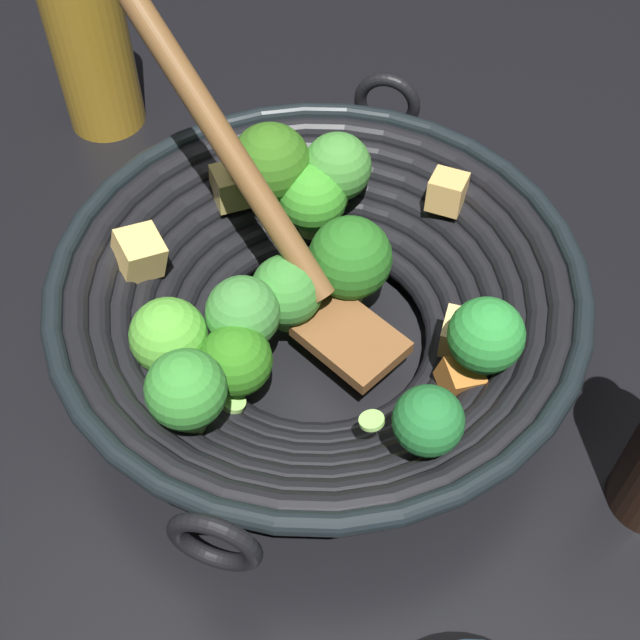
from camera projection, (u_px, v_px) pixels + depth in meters
ground_plane at (318, 346)px, 0.63m from camera, size 4.00×4.00×0.00m
wok at (315, 297)px, 0.58m from camera, size 0.40×0.36×0.22m
cooking_oil_bottle at (85, 20)px, 0.70m from camera, size 0.07×0.07×0.25m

